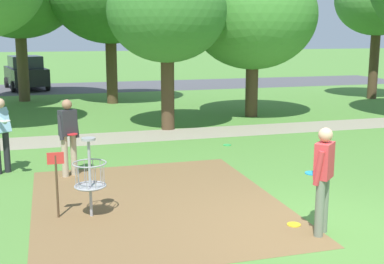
{
  "coord_description": "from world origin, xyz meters",
  "views": [
    {
      "loc": [
        -4.09,
        -6.71,
        3.13
      ],
      "look_at": [
        -1.12,
        3.62,
        1.0
      ],
      "focal_mm": 47.17,
      "sensor_mm": 36.0,
      "label": 1
    }
  ],
  "objects_px": {
    "frisbee_mid_grass": "(227,145)",
    "player_throwing": "(1,130)",
    "disc_golf_basket": "(86,174)",
    "parked_car_leftmost": "(26,73)",
    "tree_far_center": "(167,12)",
    "tree_far_left": "(253,16)",
    "player_waiting_left": "(68,133)",
    "frisbee_by_tee": "(92,186)",
    "player_foreground_watching": "(323,175)",
    "frisbee_near_basket": "(294,225)"
  },
  "relations": [
    {
      "from": "player_throwing",
      "to": "tree_far_left",
      "type": "distance_m",
      "value": 10.55
    },
    {
      "from": "player_waiting_left",
      "to": "frisbee_mid_grass",
      "type": "bearing_deg",
      "value": 23.66
    },
    {
      "from": "frisbee_mid_grass",
      "to": "tree_far_center",
      "type": "height_order",
      "value": "tree_far_center"
    },
    {
      "from": "player_foreground_watching",
      "to": "frisbee_mid_grass",
      "type": "bearing_deg",
      "value": 83.24
    },
    {
      "from": "disc_golf_basket",
      "to": "tree_far_center",
      "type": "bearing_deg",
      "value": 66.74
    },
    {
      "from": "frisbee_by_tee",
      "to": "disc_golf_basket",
      "type": "bearing_deg",
      "value": -97.51
    },
    {
      "from": "frisbee_mid_grass",
      "to": "player_throwing",
      "type": "bearing_deg",
      "value": -167.57
    },
    {
      "from": "player_throwing",
      "to": "tree_far_left",
      "type": "bearing_deg",
      "value": 34.32
    },
    {
      "from": "player_foreground_watching",
      "to": "tree_far_center",
      "type": "distance_m",
      "value": 9.63
    },
    {
      "from": "frisbee_near_basket",
      "to": "frisbee_by_tee",
      "type": "distance_m",
      "value": 4.32
    },
    {
      "from": "tree_far_left",
      "to": "frisbee_by_tee",
      "type": "bearing_deg",
      "value": -132.01
    },
    {
      "from": "player_foreground_watching",
      "to": "player_throwing",
      "type": "distance_m",
      "value": 7.2
    },
    {
      "from": "disc_golf_basket",
      "to": "parked_car_leftmost",
      "type": "height_order",
      "value": "parked_car_leftmost"
    },
    {
      "from": "player_waiting_left",
      "to": "parked_car_leftmost",
      "type": "relative_size",
      "value": 0.38
    },
    {
      "from": "player_throwing",
      "to": "parked_car_leftmost",
      "type": "relative_size",
      "value": 0.38
    },
    {
      "from": "frisbee_by_tee",
      "to": "frisbee_near_basket",
      "type": "bearing_deg",
      "value": -45.81
    },
    {
      "from": "player_foreground_watching",
      "to": "frisbee_mid_grass",
      "type": "height_order",
      "value": "player_foreground_watching"
    },
    {
      "from": "frisbee_mid_grass",
      "to": "parked_car_leftmost",
      "type": "height_order",
      "value": "parked_car_leftmost"
    },
    {
      "from": "frisbee_near_basket",
      "to": "frisbee_mid_grass",
      "type": "bearing_deg",
      "value": 80.57
    },
    {
      "from": "player_throwing",
      "to": "player_foreground_watching",
      "type": "bearing_deg",
      "value": -45.11
    },
    {
      "from": "frisbee_mid_grass",
      "to": "tree_far_left",
      "type": "relative_size",
      "value": 0.04
    },
    {
      "from": "tree_far_center",
      "to": "tree_far_left",
      "type": "bearing_deg",
      "value": 24.22
    },
    {
      "from": "player_foreground_watching",
      "to": "frisbee_by_tee",
      "type": "relative_size",
      "value": 6.84
    },
    {
      "from": "disc_golf_basket",
      "to": "player_throwing",
      "type": "height_order",
      "value": "player_throwing"
    },
    {
      "from": "disc_golf_basket",
      "to": "tree_far_center",
      "type": "relative_size",
      "value": 0.26
    },
    {
      "from": "frisbee_near_basket",
      "to": "tree_far_left",
      "type": "distance_m",
      "value": 11.6
    },
    {
      "from": "parked_car_leftmost",
      "to": "tree_far_left",
      "type": "bearing_deg",
      "value": -55.08
    },
    {
      "from": "parked_car_leftmost",
      "to": "frisbee_by_tee",
      "type": "bearing_deg",
      "value": -84.4
    },
    {
      "from": "disc_golf_basket",
      "to": "parked_car_leftmost",
      "type": "distance_m",
      "value": 21.26
    },
    {
      "from": "player_foreground_watching",
      "to": "player_waiting_left",
      "type": "height_order",
      "value": "same"
    },
    {
      "from": "player_waiting_left",
      "to": "frisbee_mid_grass",
      "type": "distance_m",
      "value": 4.9
    },
    {
      "from": "disc_golf_basket",
      "to": "parked_car_leftmost",
      "type": "relative_size",
      "value": 0.31
    },
    {
      "from": "frisbee_by_tee",
      "to": "tree_far_left",
      "type": "height_order",
      "value": "tree_far_left"
    },
    {
      "from": "player_foreground_watching",
      "to": "parked_car_leftmost",
      "type": "bearing_deg",
      "value": 102.62
    },
    {
      "from": "frisbee_near_basket",
      "to": "parked_car_leftmost",
      "type": "relative_size",
      "value": 0.05
    },
    {
      "from": "frisbee_mid_grass",
      "to": "tree_far_left",
      "type": "height_order",
      "value": "tree_far_left"
    },
    {
      "from": "player_throwing",
      "to": "player_waiting_left",
      "type": "xyz_separation_m",
      "value": [
        1.44,
        -0.64,
        -0.02
      ]
    },
    {
      "from": "tree_far_center",
      "to": "parked_car_leftmost",
      "type": "height_order",
      "value": "tree_far_center"
    },
    {
      "from": "disc_golf_basket",
      "to": "frisbee_near_basket",
      "type": "xyz_separation_m",
      "value": [
        3.24,
        -1.36,
        -0.74
      ]
    },
    {
      "from": "tree_far_left",
      "to": "parked_car_leftmost",
      "type": "relative_size",
      "value": 1.28
    },
    {
      "from": "player_foreground_watching",
      "to": "player_throwing",
      "type": "bearing_deg",
      "value": 134.89
    },
    {
      "from": "player_waiting_left",
      "to": "parked_car_leftmost",
      "type": "bearing_deg",
      "value": 94.64
    },
    {
      "from": "disc_golf_basket",
      "to": "parked_car_leftmost",
      "type": "bearing_deg",
      "value": 94.53
    },
    {
      "from": "tree_far_center",
      "to": "parked_car_leftmost",
      "type": "xyz_separation_m",
      "value": [
        -4.86,
        13.79,
        -2.83
      ]
    },
    {
      "from": "frisbee_by_tee",
      "to": "tree_far_center",
      "type": "relative_size",
      "value": 0.05
    },
    {
      "from": "frisbee_by_tee",
      "to": "tree_far_center",
      "type": "bearing_deg",
      "value": 62.47
    },
    {
      "from": "disc_golf_basket",
      "to": "player_waiting_left",
      "type": "xyz_separation_m",
      "value": [
        -0.17,
        2.65,
        0.21
      ]
    },
    {
      "from": "disc_golf_basket",
      "to": "tree_far_left",
      "type": "relative_size",
      "value": 0.24
    },
    {
      "from": "player_throwing",
      "to": "tree_far_center",
      "type": "relative_size",
      "value": 0.32
    },
    {
      "from": "player_throwing",
      "to": "tree_far_left",
      "type": "relative_size",
      "value": 0.3
    }
  ]
}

